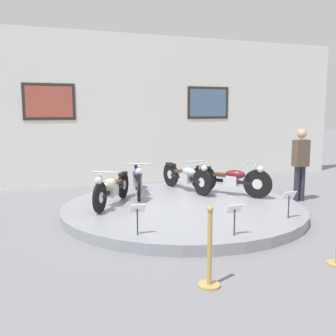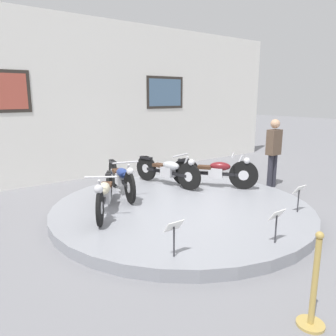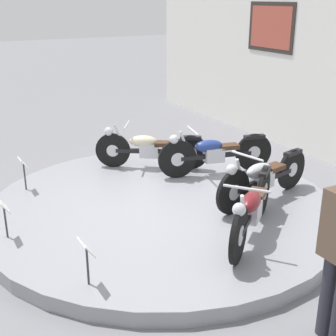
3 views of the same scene
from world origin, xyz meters
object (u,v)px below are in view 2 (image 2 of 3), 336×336
(motorcycle_maroon, at_px, (216,171))
(visitor_standing, at_px, (274,149))
(info_placard_front_centre, at_px, (277,219))
(motorcycle_silver, at_px, (168,170))
(motorcycle_blue, at_px, (121,177))
(info_placard_front_right, at_px, (299,193))
(info_placard_front_left, at_px, (174,231))
(motorcycle_cream, at_px, (105,193))
(stanchion_post_left_of_entry, at_px, (313,295))

(motorcycle_maroon, xyz_separation_m, visitor_standing, (1.66, -0.36, 0.40))
(info_placard_front_centre, bearing_deg, motorcycle_silver, 79.77)
(motorcycle_blue, distance_m, info_placard_front_right, 3.59)
(motorcycle_blue, distance_m, motorcycle_maroon, 2.20)
(motorcycle_silver, distance_m, info_placard_front_left, 3.59)
(motorcycle_cream, relative_size, info_placard_front_left, 3.26)
(motorcycle_cream, bearing_deg, visitor_standing, -4.47)
(motorcycle_cream, relative_size, motorcycle_maroon, 1.05)
(info_placard_front_centre, bearing_deg, info_placard_front_right, 20.82)
(info_placard_front_left, height_order, info_placard_front_centre, same)
(motorcycle_maroon, distance_m, info_placard_front_centre, 3.02)
(motorcycle_cream, relative_size, info_placard_front_centre, 3.26)
(info_placard_front_right, xyz_separation_m, stanchion_post_left_of_entry, (-2.44, -1.71, -0.21))
(visitor_standing, bearing_deg, motorcycle_cream, 175.53)
(motorcycle_silver, xyz_separation_m, info_placard_front_right, (0.82, -2.93, -0.01))
(motorcycle_cream, height_order, stanchion_post_left_of_entry, stanchion_post_left_of_entry)
(motorcycle_silver, distance_m, stanchion_post_left_of_entry, 4.92)
(motorcycle_maroon, height_order, info_placard_front_left, motorcycle_maroon)
(info_placard_front_centre, relative_size, visitor_standing, 0.30)
(info_placard_front_centre, bearing_deg, motorcycle_blue, 100.22)
(motorcycle_silver, distance_m, visitor_standing, 2.74)
(visitor_standing, height_order, stanchion_post_left_of_entry, visitor_standing)
(info_placard_front_left, bearing_deg, motorcycle_blue, 74.44)
(motorcycle_blue, bearing_deg, motorcycle_silver, -0.04)
(info_placard_front_left, xyz_separation_m, info_placard_front_centre, (1.44, -0.55, 0.00))
(motorcycle_silver, relative_size, info_placard_front_right, 3.79)
(motorcycle_silver, xyz_separation_m, motorcycle_maroon, (0.79, -0.81, 0.01))
(info_placard_front_left, bearing_deg, visitor_standing, 21.32)
(info_placard_front_right, bearing_deg, info_placard_front_centre, -159.18)
(motorcycle_silver, distance_m, info_placard_front_right, 3.04)
(motorcycle_blue, xyz_separation_m, info_placard_front_left, (-0.82, -2.93, -0.02))
(info_placard_front_right, distance_m, stanchion_post_left_of_entry, 2.99)
(motorcycle_blue, relative_size, motorcycle_maroon, 1.23)
(motorcycle_blue, height_order, visitor_standing, visitor_standing)
(motorcycle_cream, xyz_separation_m, info_placard_front_centre, (1.41, -2.66, -0.00))
(info_placard_front_centre, bearing_deg, info_placard_front_left, 159.18)
(info_placard_front_centre, bearing_deg, motorcycle_maroon, 62.04)
(info_placard_front_left, bearing_deg, info_placard_front_right, 0.00)
(info_placard_front_left, bearing_deg, motorcycle_silver, 54.74)
(motorcycle_blue, relative_size, motorcycle_silver, 1.00)
(motorcycle_silver, height_order, info_placard_front_right, motorcycle_silver)
(motorcycle_silver, relative_size, stanchion_post_left_of_entry, 1.90)
(visitor_standing, xyz_separation_m, stanchion_post_left_of_entry, (-4.07, -3.47, -0.64))
(motorcycle_blue, distance_m, stanchion_post_left_of_entry, 4.66)
(motorcycle_silver, bearing_deg, info_placard_front_left, -125.26)
(visitor_standing, relative_size, stanchion_post_left_of_entry, 1.69)
(motorcycle_silver, bearing_deg, motorcycle_cream, -158.23)
(motorcycle_cream, distance_m, stanchion_post_left_of_entry, 3.85)
(motorcycle_blue, height_order, info_placard_front_centre, motorcycle_blue)
(info_placard_front_centre, relative_size, info_placard_front_right, 1.00)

